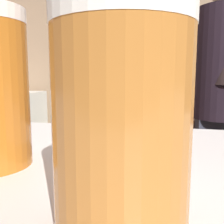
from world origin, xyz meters
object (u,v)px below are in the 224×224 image
Objects in this scene: pint_glass_far at (122,119)px; bottle_olive_oil at (213,74)px; bartender at (224,103)px; mixing_bowl at (158,108)px; bottle_hot_sauce at (202,76)px; mini_fridge at (16,129)px.

bottle_olive_oil is at bearing 79.62° from pint_glass_far.
bottle_olive_oil is (0.21, 1.63, 0.16)m from bartender.
bottle_olive_oil is at bearing -4.39° from bartender.
mixing_bowl is 1.46× the size of pint_glass_far.
bottle_hot_sauce is at bearing 0.08° from bartender.
bottle_hot_sauce is at bearing 2.12° from mini_fridge.
pint_glass_far is 0.66× the size of bottle_hot_sauce.
bartender is (2.19, -1.42, 0.54)m from mini_fridge.
pint_glass_far is 2.95m from bottle_hot_sauce.
mixing_bowl is at bearing -118.07° from bottle_olive_oil.
mini_fridge is 4.83× the size of bottle_hot_sauce.
bartender is at bearing 76.04° from pint_glass_far.
mixing_bowl is at bearing 90.78° from pint_glass_far.
bartender reaches higher than bottle_hot_sauce.
bartender is 13.51× the size of pint_glass_far.
bartender is at bearing -97.22° from bottle_olive_oil.
mini_fridge is at bearing 59.92° from bartender.
bottle_olive_oil is (2.40, 0.21, 0.70)m from mini_fridge.
pint_glass_far is at bearing 168.87° from bartender.
mini_fridge is at bearing -174.88° from bottle_olive_oil.
pint_glass_far reaches higher than mini_fridge.
pint_glass_far reaches higher than mixing_bowl.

